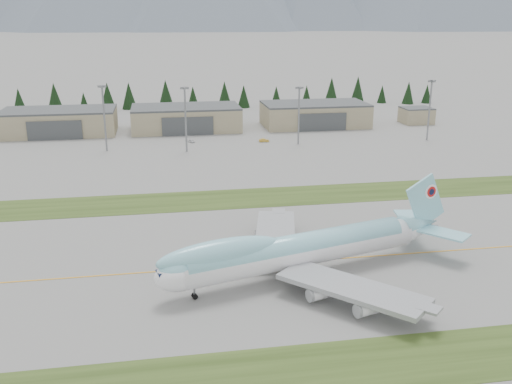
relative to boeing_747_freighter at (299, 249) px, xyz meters
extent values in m
plane|color=slate|center=(1.21, 6.85, -5.77)|extent=(7000.00, 7000.00, 0.00)
cube|color=#2B3F16|center=(1.21, -31.15, -5.77)|extent=(400.00, 14.00, 0.08)
cube|color=#2B3F16|center=(1.21, 51.85, -5.77)|extent=(400.00, 18.00, 0.08)
cube|color=orange|center=(1.21, 6.85, -5.77)|extent=(400.00, 0.40, 0.02)
cylinder|color=white|center=(0.64, 0.18, -0.57)|extent=(49.96, 19.14, 5.83)
cylinder|color=#89CFE0|center=(-0.23, -0.06, 0.51)|extent=(46.38, 17.75, 5.38)
ellipsoid|color=white|center=(-23.56, -6.59, -0.57)|extent=(10.56, 8.13, 5.83)
ellipsoid|color=#89CFE0|center=(-23.56, -6.59, 0.51)|extent=(8.85, 6.86, 4.94)
ellipsoid|color=#89CFE0|center=(-15.78, -4.41, 2.22)|extent=(25.18, 11.44, 5.38)
cube|color=#0C1433|center=(-26.58, -7.43, 0.60)|extent=(2.48, 2.76, 1.16)
cone|color=white|center=(29.15, 8.15, -0.57)|extent=(11.91, 8.40, 5.72)
cone|color=#89CFE0|center=(29.15, 8.15, 0.51)|extent=(10.91, 7.67, 5.20)
cube|color=#89CFE0|center=(30.02, 8.39, 5.54)|extent=(10.61, 3.44, 12.39)
cylinder|color=white|center=(30.96, 9.03, 7.69)|extent=(3.16, 1.04, 3.23)
cylinder|color=red|center=(30.93, 9.11, 7.69)|extent=(2.30, 0.80, 2.33)
cylinder|color=#0C1433|center=(30.91, 9.20, 7.69)|extent=(1.34, 0.54, 1.35)
cube|color=#89CFE0|center=(29.43, 13.82, -0.03)|extent=(6.92, 10.62, 0.41)
cube|color=#89CFE0|center=(32.33, 3.45, -0.03)|extent=(10.51, 11.00, 0.41)
cube|color=gray|center=(-1.62, 14.92, -2.18)|extent=(14.10, 28.12, 0.90)
cube|color=gray|center=(6.35, -13.60, -2.18)|extent=(24.74, 25.37, 0.90)
cylinder|color=white|center=(-4.63, 10.35, -3.89)|extent=(5.10, 3.42, 2.24)
cylinder|color=white|center=(-2.64, 19.57, -3.89)|extent=(5.10, 3.42, 2.24)
cylinder|color=white|center=(1.41, -11.25, -3.89)|extent=(5.10, 3.42, 2.24)
cylinder|color=white|center=(7.89, -18.11, -3.89)|extent=(5.10, 3.42, 2.24)
cylinder|color=gray|center=(-20.97, -5.86, -4.69)|extent=(0.49, 0.49, 2.15)
cylinder|color=gray|center=(-1.38, 2.41, -4.60)|extent=(0.62, 0.62, 2.33)
cylinder|color=gray|center=(0.06, -2.78, -4.60)|extent=(0.62, 0.62, 2.33)
cylinder|color=gray|center=(2.94, 3.62, -4.60)|extent=(0.62, 0.62, 2.33)
cylinder|color=gray|center=(4.39, -1.57, -4.60)|extent=(0.62, 0.62, 2.33)
cylinder|color=black|center=(-20.87, -6.21, -5.28)|extent=(1.04, 0.57, 0.99)
cylinder|color=black|center=(-21.06, -5.52, -5.28)|extent=(1.04, 0.57, 0.99)
cylinder|color=black|center=(-1.38, 2.41, -5.23)|extent=(1.16, 0.72, 1.08)
cylinder|color=black|center=(0.06, -2.78, -5.23)|extent=(1.16, 0.72, 1.08)
cylinder|color=black|center=(2.94, 3.62, -5.23)|extent=(1.16, 0.72, 1.08)
cylinder|color=black|center=(4.39, -1.57, -5.23)|extent=(1.16, 0.72, 1.08)
cube|color=gray|center=(-68.79, 156.85, -0.77)|extent=(48.00, 26.00, 10.00)
cube|color=#3C4042|center=(-68.79, 156.85, 4.63)|extent=(48.00, 26.00, 0.80)
cube|color=#3C4042|center=(-68.79, 143.55, -1.77)|extent=(22.08, 0.60, 8.00)
cube|color=gray|center=(-13.79, 156.85, -0.77)|extent=(48.00, 26.00, 10.00)
cube|color=#3C4042|center=(-13.79, 156.85, 4.63)|extent=(48.00, 26.00, 0.80)
cube|color=#3C4042|center=(-13.79, 143.55, -1.77)|extent=(22.08, 0.60, 8.00)
cube|color=gray|center=(46.21, 156.85, -0.77)|extent=(48.00, 26.00, 10.00)
cube|color=#3C4042|center=(46.21, 156.85, 4.63)|extent=(48.00, 26.00, 0.80)
cube|color=#3C4042|center=(46.21, 143.55, -1.77)|extent=(22.08, 0.60, 8.00)
cube|color=gray|center=(96.21, 154.85, -2.27)|extent=(14.00, 12.00, 7.00)
cube|color=#3C4042|center=(96.21, 154.85, 1.53)|extent=(14.00, 12.00, 0.60)
cylinder|color=gray|center=(-46.17, 119.78, 6.26)|extent=(0.70, 0.70, 24.05)
cube|color=gray|center=(-46.17, 119.78, 18.68)|extent=(3.20, 3.20, 0.80)
cylinder|color=gray|center=(-15.98, 113.22, 6.04)|extent=(0.70, 0.70, 23.62)
cube|color=gray|center=(-15.98, 113.22, 18.25)|extent=(3.20, 3.20, 0.80)
cylinder|color=gray|center=(29.15, 119.04, 5.30)|extent=(0.70, 0.70, 22.13)
cube|color=gray|center=(29.15, 119.04, 16.76)|extent=(3.20, 3.20, 0.80)
cylinder|color=gray|center=(83.98, 117.67, 6.15)|extent=(0.70, 0.70, 23.85)
cube|color=gray|center=(83.98, 117.67, 18.48)|extent=(3.20, 3.20, 0.80)
imported|color=silver|center=(-13.28, 129.15, -5.77)|extent=(2.95, 3.61, 1.16)
imported|color=gold|center=(16.24, 125.20, -5.77)|extent=(4.29, 1.85, 1.38)
imported|color=#B6B6BB|center=(61.45, 146.85, -5.77)|extent=(3.51, 5.03, 1.35)
cone|color=black|center=(-98.55, 218.86, 0.77)|extent=(7.33, 7.33, 13.08)
cone|color=black|center=(-80.96, 222.54, 1.88)|extent=(8.57, 8.57, 15.30)
cone|color=black|center=(-65.70, 220.96, -0.75)|extent=(5.62, 5.62, 10.03)
cone|color=black|center=(-52.81, 219.47, 1.78)|extent=(8.45, 8.45, 15.09)
cone|color=black|center=(-41.55, 222.80, 1.58)|extent=(8.23, 8.23, 14.70)
cone|color=black|center=(-21.50, 219.34, 2.27)|extent=(9.00, 9.00, 16.08)
cone|color=black|center=(-6.48, 221.72, 0.17)|extent=(6.65, 6.65, 11.87)
cone|color=black|center=(10.97, 218.34, 1.59)|extent=(8.24, 8.24, 14.72)
cone|color=black|center=(21.65, 217.37, 0.55)|extent=(7.08, 7.08, 12.64)
cone|color=black|center=(39.97, 215.69, 0.17)|extent=(6.66, 6.66, 11.89)
cone|color=black|center=(58.39, 218.89, -0.01)|extent=(6.45, 6.45, 11.51)
cone|color=black|center=(72.02, 215.24, 2.30)|extent=(9.04, 9.04, 16.15)
cone|color=black|center=(88.61, 217.79, 2.31)|extent=(9.05, 9.05, 16.16)
cone|color=black|center=(105.09, 221.28, -0.52)|extent=(5.88, 5.88, 10.49)
cone|color=black|center=(118.88, 215.34, 0.69)|extent=(7.23, 7.23, 12.92)
cone|color=black|center=(130.90, 215.99, -0.28)|extent=(6.14, 6.14, 10.97)
camera|label=1|loc=(-25.72, -100.46, 43.88)|focal=40.00mm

